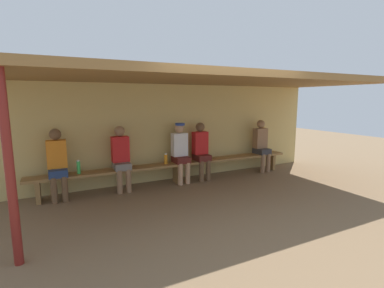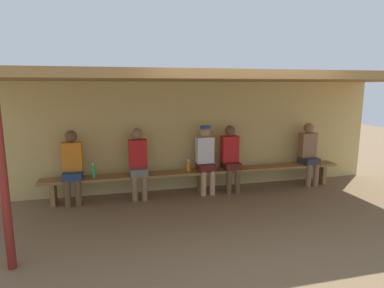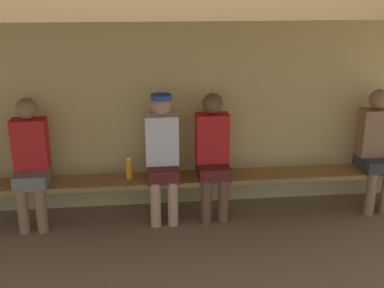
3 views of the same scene
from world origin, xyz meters
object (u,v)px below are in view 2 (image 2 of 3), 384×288
object	(u,v)px
water_bottle_blue	(188,166)
support_post	(3,178)
player_shirtless_tan	(206,156)
player_leftmost	(138,161)
water_bottle_orange	(93,171)
bench	(201,174)
player_rightmost	(231,156)
player_middle	(72,164)
player_in_white	(309,151)

from	to	relation	value
water_bottle_blue	support_post	bearing A→B (deg)	-141.17
player_shirtless_tan	water_bottle_blue	size ratio (longest dim) A/B	5.78
player_leftmost	water_bottle_orange	size ratio (longest dim) A/B	5.01
bench	player_rightmost	xyz separation A→B (m)	(0.63, 0.00, 0.34)
support_post	bench	bearing A→B (deg)	36.12
player_leftmost	player_middle	bearing A→B (deg)	180.00
bench	player_middle	bearing A→B (deg)	179.93
support_post	player_shirtless_tan	xyz separation A→B (m)	(2.98, 2.10, -0.35)
player_middle	player_in_white	bearing A→B (deg)	0.00
water_bottle_orange	player_in_white	bearing A→B (deg)	0.32
support_post	water_bottle_orange	size ratio (longest dim) A/B	8.25
water_bottle_orange	player_shirtless_tan	bearing A→B (deg)	0.69
player_in_white	player_leftmost	size ratio (longest dim) A/B	1.00
player_leftmost	support_post	bearing A→B (deg)	-128.19
player_in_white	water_bottle_blue	bearing A→B (deg)	179.74
player_middle	water_bottle_blue	distance (m)	2.15
player_rightmost	player_shirtless_tan	size ratio (longest dim) A/B	0.99
player_middle	player_shirtless_tan	distance (m)	2.50
player_middle	water_bottle_orange	bearing A→B (deg)	-4.05
player_middle	player_shirtless_tan	world-z (taller)	player_shirtless_tan
player_in_white	player_shirtless_tan	size ratio (longest dim) A/B	0.99
player_leftmost	bench	bearing A→B (deg)	-0.14
support_post	water_bottle_blue	size ratio (longest dim) A/B	9.46
support_post	player_rightmost	xyz separation A→B (m)	(3.50, 2.10, -0.37)
water_bottle_orange	player_leftmost	bearing A→B (deg)	1.77
water_bottle_orange	bench	bearing A→B (deg)	0.62
water_bottle_orange	water_bottle_blue	world-z (taller)	water_bottle_orange
player_middle	player_leftmost	bearing A→B (deg)	0.00
bench	player_shirtless_tan	world-z (taller)	player_shirtless_tan
support_post	water_bottle_blue	bearing A→B (deg)	38.83
player_middle	water_bottle_orange	distance (m)	0.38
player_middle	player_rightmost	bearing A→B (deg)	0.00
player_middle	water_bottle_blue	bearing A→B (deg)	0.32
player_shirtless_tan	water_bottle_orange	size ratio (longest dim) A/B	5.04
player_rightmost	player_shirtless_tan	distance (m)	0.53
support_post	player_rightmost	size ratio (longest dim) A/B	1.65
support_post	bench	world-z (taller)	support_post
player_middle	player_in_white	size ratio (longest dim) A/B	1.00
water_bottle_blue	player_leftmost	bearing A→B (deg)	-179.28
support_post	player_middle	xyz separation A→B (m)	(0.48, 2.10, -0.37)
player_leftmost	water_bottle_orange	bearing A→B (deg)	-178.23
support_post	water_bottle_orange	bearing A→B (deg)	68.04
player_rightmost	player_leftmost	bearing A→B (deg)	180.00
player_in_white	player_shirtless_tan	distance (m)	2.32
water_bottle_orange	water_bottle_blue	distance (m)	1.79
player_in_white	support_post	bearing A→B (deg)	-158.33
support_post	water_bottle_blue	xyz separation A→B (m)	(2.63, 2.12, -0.53)
player_in_white	player_rightmost	distance (m)	1.79
player_middle	player_rightmost	distance (m)	3.02
player_in_white	water_bottle_orange	bearing A→B (deg)	-179.68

